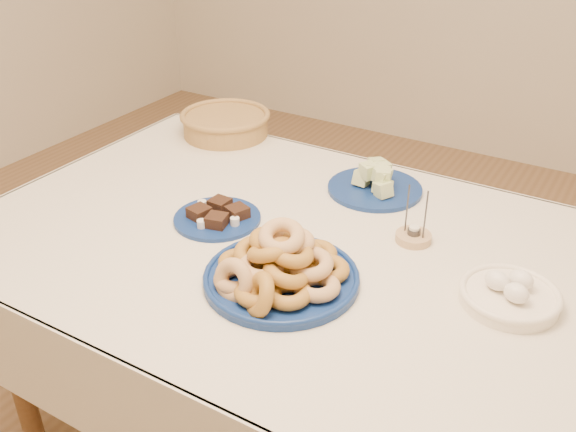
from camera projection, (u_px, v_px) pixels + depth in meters
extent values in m
cylinder|color=brown|center=(190.00, 231.00, 2.41)|extent=(0.06, 0.06, 0.72)
cylinder|color=brown|center=(13.00, 356.00, 1.81)|extent=(0.06, 0.06, 0.72)
cube|color=silver|center=(298.00, 246.00, 1.61)|extent=(1.70, 1.10, 0.02)
cube|color=silver|center=(383.00, 202.00, 2.09)|extent=(1.70, 0.01, 0.28)
cube|color=silver|center=(158.00, 428.00, 1.27)|extent=(1.70, 0.01, 0.28)
cube|color=silver|center=(69.00, 207.00, 2.06)|extent=(0.01, 1.10, 0.28)
cylinder|color=navy|center=(281.00, 279.00, 1.45)|extent=(0.45, 0.45, 0.02)
torus|color=navy|center=(281.00, 276.00, 1.45)|extent=(0.45, 0.45, 0.01)
torus|color=#B27E4A|center=(317.00, 287.00, 1.38)|extent=(0.14, 0.14, 0.04)
torus|color=#8E5E1F|center=(327.00, 270.00, 1.44)|extent=(0.14, 0.14, 0.04)
torus|color=#8E5E1F|center=(315.00, 254.00, 1.50)|extent=(0.13, 0.13, 0.03)
torus|color=#B27E4A|center=(289.00, 245.00, 1.53)|extent=(0.11, 0.11, 0.04)
torus|color=#8E5E1F|center=(261.00, 249.00, 1.51)|extent=(0.15, 0.15, 0.04)
torus|color=#8E5E1F|center=(240.00, 261.00, 1.47)|extent=(0.15, 0.15, 0.04)
torus|color=#B27E4A|center=(237.00, 279.00, 1.41)|extent=(0.13, 0.13, 0.04)
torus|color=#8E5E1F|center=(258.00, 292.00, 1.37)|extent=(0.14, 0.14, 0.03)
torus|color=#8E5E1F|center=(288.00, 294.00, 1.36)|extent=(0.14, 0.14, 0.04)
torus|color=#B27E4A|center=(310.00, 264.00, 1.40)|extent=(0.11, 0.12, 0.05)
torus|color=#8E5E1F|center=(301.00, 249.00, 1.46)|extent=(0.14, 0.14, 0.05)
torus|color=#B27E4A|center=(277.00, 243.00, 1.48)|extent=(0.15, 0.15, 0.05)
torus|color=#8E5E1F|center=(256.00, 253.00, 1.44)|extent=(0.13, 0.14, 0.06)
torus|color=#B27E4A|center=(261.00, 267.00, 1.39)|extent=(0.15, 0.15, 0.04)
torus|color=#8E5E1F|center=(286.00, 274.00, 1.37)|extent=(0.15, 0.15, 0.06)
torus|color=#8E5E1F|center=(291.00, 252.00, 1.39)|extent=(0.14, 0.14, 0.05)
torus|color=#B27E4A|center=(292.00, 241.00, 1.43)|extent=(0.14, 0.14, 0.03)
torus|color=#8E5E1F|center=(272.00, 241.00, 1.43)|extent=(0.15, 0.15, 0.04)
torus|color=#8E5E1F|center=(270.00, 252.00, 1.39)|extent=(0.14, 0.14, 0.07)
torus|color=#B27E4A|center=(282.00, 237.00, 1.39)|extent=(0.14, 0.14, 0.06)
torus|color=#B27E4A|center=(234.00, 281.00, 1.37)|extent=(0.11, 0.08, 0.11)
torus|color=#8E5E1F|center=(260.00, 295.00, 1.33)|extent=(0.12, 0.12, 0.11)
cylinder|color=navy|center=(375.00, 189.00, 1.85)|extent=(0.33, 0.33, 0.01)
cube|color=#B8CE82|center=(371.00, 170.00, 1.89)|extent=(0.05, 0.04, 0.05)
cube|color=#B8CE82|center=(369.00, 171.00, 1.82)|extent=(0.06, 0.06, 0.04)
cube|color=#B8CE82|center=(383.00, 175.00, 1.79)|extent=(0.06, 0.06, 0.05)
cube|color=#B8CE82|center=(377.00, 166.00, 1.85)|extent=(0.06, 0.06, 0.05)
cube|color=#B8CE82|center=(362.00, 178.00, 1.85)|extent=(0.04, 0.05, 0.05)
cube|color=#B8CE82|center=(383.00, 176.00, 1.86)|extent=(0.06, 0.07, 0.06)
cube|color=#B8CE82|center=(382.00, 186.00, 1.80)|extent=(0.06, 0.07, 0.06)
cube|color=#B8CE82|center=(383.00, 189.00, 1.78)|extent=(0.06, 0.06, 0.05)
cube|color=#B8CE82|center=(381.00, 169.00, 1.83)|extent=(0.06, 0.06, 0.05)
cube|color=#B8CE82|center=(374.00, 170.00, 1.82)|extent=(0.05, 0.05, 0.05)
cube|color=#B8CE82|center=(382.00, 175.00, 1.79)|extent=(0.06, 0.05, 0.05)
cylinder|color=navy|center=(217.00, 218.00, 1.70)|extent=(0.23, 0.23, 0.01)
cube|color=black|center=(199.00, 213.00, 1.69)|extent=(0.06, 0.06, 0.03)
cube|color=black|center=(217.00, 220.00, 1.65)|extent=(0.06, 0.06, 0.03)
cube|color=black|center=(220.00, 204.00, 1.73)|extent=(0.05, 0.05, 0.03)
cube|color=black|center=(237.00, 212.00, 1.69)|extent=(0.07, 0.07, 0.03)
cylinder|color=silver|center=(202.00, 204.00, 1.74)|extent=(0.02, 0.02, 0.02)
cylinder|color=silver|center=(202.00, 224.00, 1.64)|extent=(0.02, 0.02, 0.02)
cylinder|color=silver|center=(235.00, 221.00, 1.66)|extent=(0.02, 0.02, 0.02)
cylinder|color=olive|center=(226.00, 125.00, 2.20)|extent=(0.38, 0.38, 0.07)
torus|color=olive|center=(225.00, 115.00, 2.18)|extent=(0.41, 0.41, 0.02)
cylinder|color=tan|center=(413.00, 237.00, 1.61)|extent=(0.10, 0.10, 0.02)
cylinder|color=#3D3D41|center=(414.00, 232.00, 1.60)|extent=(0.04, 0.04, 0.01)
cylinder|color=white|center=(414.00, 228.00, 1.59)|extent=(0.03, 0.03, 0.01)
cylinder|color=#3D3D41|center=(407.00, 208.00, 1.58)|extent=(0.00, 0.00, 0.13)
cylinder|color=#3D3D41|center=(426.00, 215.00, 1.55)|extent=(0.00, 0.00, 0.13)
cylinder|color=white|center=(509.00, 298.00, 1.38)|extent=(0.26, 0.26, 0.03)
torus|color=white|center=(510.00, 293.00, 1.38)|extent=(0.27, 0.27, 0.02)
ellipsoid|color=white|center=(497.00, 281.00, 1.38)|extent=(0.06, 0.06, 0.04)
ellipsoid|color=white|center=(516.00, 293.00, 1.34)|extent=(0.06, 0.06, 0.04)
ellipsoid|color=white|center=(521.00, 280.00, 1.38)|extent=(0.06, 0.06, 0.04)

